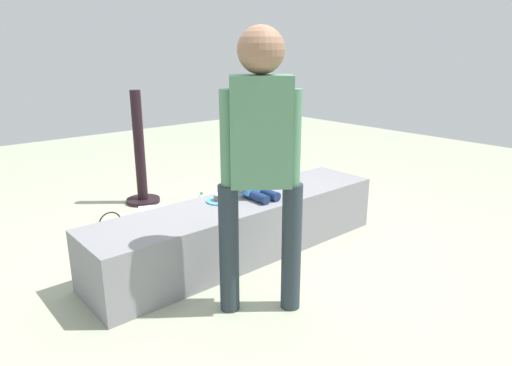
# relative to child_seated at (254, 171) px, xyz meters

# --- Properties ---
(ground_plane) EXTENTS (12.00, 12.00, 0.00)m
(ground_plane) POSITION_rel_child_seated_xyz_m (-0.13, -0.01, -0.67)
(ground_plane) COLOR #A2A78D
(concrete_ledge) EXTENTS (2.56, 0.59, 0.46)m
(concrete_ledge) POSITION_rel_child_seated_xyz_m (-0.13, -0.01, -0.44)
(concrete_ledge) COLOR gray
(concrete_ledge) RESTS_ON ground_plane
(child_seated) EXTENTS (0.28, 0.32, 0.48)m
(child_seated) POSITION_rel_child_seated_xyz_m (0.00, 0.00, 0.00)
(child_seated) COLOR navy
(child_seated) RESTS_ON concrete_ledge
(adult_standing) EXTENTS (0.43, 0.38, 1.74)m
(adult_standing) POSITION_rel_child_seated_xyz_m (-0.56, -0.71, 0.38)
(adult_standing) COLOR #253138
(adult_standing) RESTS_ON ground_plane
(cake_plate) EXTENTS (0.22, 0.22, 0.07)m
(cake_plate) POSITION_rel_child_seated_xyz_m (-0.28, 0.09, -0.19)
(cake_plate) COLOR #4CA5D8
(cake_plate) RESTS_ON concrete_ledge
(gift_bag) EXTENTS (0.19, 0.13, 0.33)m
(gift_bag) POSITION_rel_child_seated_xyz_m (0.64, 0.82, -0.52)
(gift_bag) COLOR #B259BF
(gift_bag) RESTS_ON ground_plane
(railing_post) EXTENTS (0.36, 0.36, 1.21)m
(railing_post) POSITION_rel_child_seated_xyz_m (-0.16, 1.69, -0.21)
(railing_post) COLOR black
(railing_post) RESTS_ON ground_plane
(water_bottle_near_gift) EXTENTS (0.06, 0.06, 0.19)m
(water_bottle_near_gift) POSITION_rel_child_seated_xyz_m (0.19, 1.07, -0.58)
(water_bottle_near_gift) COLOR silver
(water_bottle_near_gift) RESTS_ON ground_plane
(water_bottle_far_side) EXTENTS (0.06, 0.06, 0.19)m
(water_bottle_far_side) POSITION_rel_child_seated_xyz_m (-0.10, 0.56, -0.58)
(water_bottle_far_side) COLOR silver
(water_bottle_far_side) RESTS_ON ground_plane
(cake_box_white) EXTENTS (0.41, 0.41, 0.12)m
(cake_box_white) POSITION_rel_child_seated_xyz_m (-0.32, 1.09, -0.61)
(cake_box_white) COLOR white
(cake_box_white) RESTS_ON ground_plane
(handbag_black_leather) EXTENTS (0.27, 0.14, 0.28)m
(handbag_black_leather) POSITION_rel_child_seated_xyz_m (-0.86, 0.89, -0.57)
(handbag_black_leather) COLOR black
(handbag_black_leather) RESTS_ON ground_plane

